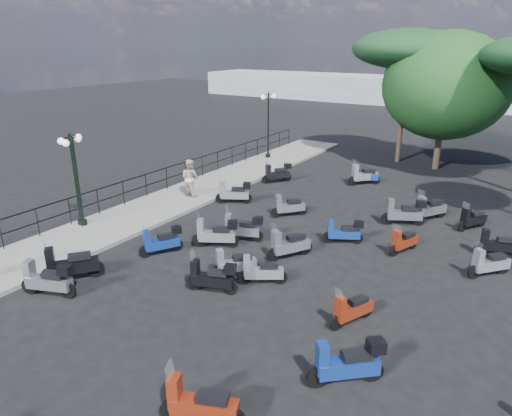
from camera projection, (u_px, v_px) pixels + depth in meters
The scene contains 34 objects.
ground at pixel (265, 256), 15.73m from camera, with size 120.00×120.00×0.00m, color black.
sidewalk at pixel (181, 198), 21.38m from camera, with size 3.00×30.00×0.15m, color #64615F.
railing at pixel (156, 178), 21.60m from camera, with size 0.04×26.04×1.10m.
lamp_post_0 at pixel (77, 175), 17.35m from camera, with size 0.55×1.00×3.58m.
lamp_post_1 at pixel (75, 174), 17.43m from camera, with size 0.34×1.07×3.63m.
lamp_post_2 at pixel (268, 121), 27.88m from camera, with size 0.47×1.16×3.98m.
pedestrian_far at pixel (190, 178), 21.16m from camera, with size 0.85×0.66×1.75m, color #BFA19F.
scooter_0 at pixel (48, 280), 13.10m from camera, with size 1.64×0.86×1.37m.
scooter_1 at pixel (70, 265), 13.96m from camera, with size 1.23×1.55×1.48m.
scooter_2 at pixel (161, 242), 15.74m from camera, with size 0.93×1.40×1.24m.
scooter_3 at pixel (243, 228), 16.82m from camera, with size 1.55×0.77×1.28m.
scooter_4 at pixel (234, 193), 20.73m from camera, with size 1.50×0.99×1.32m.
scooter_5 at pixel (277, 174), 23.83m from camera, with size 1.13×1.36×1.29m.
scooter_7 at pixel (212, 278), 13.30m from camera, with size 1.54×0.74×1.26m.
scooter_8 at pixel (234, 264), 14.21m from camera, with size 1.12×1.24×1.25m.
scooter_9 at pixel (216, 234), 16.26m from camera, with size 1.54×1.01×1.35m.
scooter_10 at pixel (289, 207), 19.18m from camera, with size 1.12×1.26×1.26m.
scooter_11 at pixel (365, 176), 23.60m from camera, with size 1.37×0.86×1.21m.
scooter_13 at pixel (200, 405), 8.65m from camera, with size 1.60×0.84×1.34m.
scooter_14 at pixel (261, 272), 13.78m from camera, with size 1.32×0.93×1.21m.
scooter_15 at pixel (289, 245), 15.43m from camera, with size 1.02×1.55×1.38m.
scooter_16 at pixel (404, 213), 18.24m from camera, with size 1.60×1.01×1.39m.
scooter_17 at pixel (364, 176), 23.49m from camera, with size 1.21×1.39×1.39m.
scooter_20 at pixel (351, 310), 11.82m from camera, with size 0.75×1.41×1.19m.
scooter_21 at pixel (344, 232), 16.59m from camera, with size 1.35×0.86×1.18m.
scooter_22 at pixel (404, 242), 15.87m from camera, with size 0.71×1.42×1.18m.
scooter_23 at pixel (430, 209), 18.77m from camera, with size 1.05×1.53×1.39m.
scooter_25 at pixel (347, 364), 9.68m from camera, with size 1.39×1.28×1.38m.
scooter_27 at pixel (489, 264), 14.24m from camera, with size 1.10×1.25×1.25m.
scooter_28 at pixel (498, 245), 15.60m from camera, with size 1.46×0.72×1.22m.
scooter_29 at pixel (472, 219), 17.85m from camera, with size 0.88×1.36×1.21m.
broadleaf_tree at pixel (446, 86), 25.02m from camera, with size 6.89×6.89×7.63m.
pine_2 at pixel (409, 49), 25.97m from camera, with size 6.46×6.46×7.73m.
distant_hills at pixel (477, 94), 50.76m from camera, with size 70.00×8.00×3.00m, color gray.
Camera 1 is at (7.44, -12.11, 6.94)m, focal length 32.00 mm.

